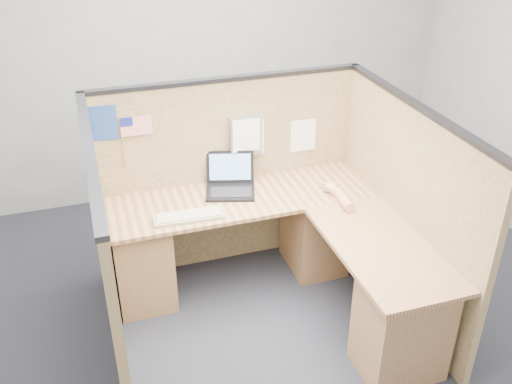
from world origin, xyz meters
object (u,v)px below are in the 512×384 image
object	(u,v)px
keyboard	(188,216)
mouse	(330,189)
laptop	(228,182)
l_desk	(282,261)

from	to	relation	value
keyboard	mouse	distance (m)	1.08
laptop	keyboard	size ratio (longest dim) A/B	0.89
laptop	keyboard	xyz separation A→B (m)	(-0.36, -0.31, -0.05)
laptop	mouse	xyz separation A→B (m)	(0.71, -0.27, -0.04)
keyboard	mouse	xyz separation A→B (m)	(1.08, 0.05, 0.01)
keyboard	mouse	world-z (taller)	mouse
l_desk	laptop	world-z (taller)	laptop
l_desk	keyboard	world-z (taller)	keyboard
l_desk	mouse	xyz separation A→B (m)	(0.47, 0.27, 0.36)
l_desk	mouse	bearing A→B (deg)	29.77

